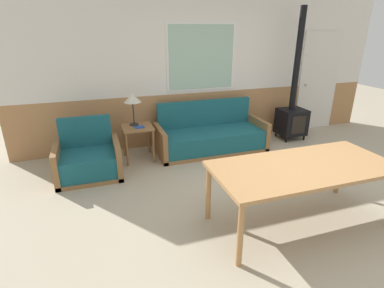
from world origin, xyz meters
name	(u,v)px	position (x,y,z in m)	size (l,w,h in m)	color
ground_plane	(284,207)	(0.00, 0.00, 0.00)	(16.00, 16.00, 0.00)	#B2A58C
wall_back	(210,71)	(-0.01, 2.63, 1.36)	(7.20, 0.09, 2.70)	#AD7A4C
couch	(210,137)	(-0.19, 2.07, 0.25)	(1.96, 0.82, 0.86)	olive
armchair	(89,160)	(-2.31, 1.69, 0.25)	(0.93, 0.75, 0.85)	olive
side_table	(138,132)	(-1.50, 2.07, 0.48)	(0.50, 0.50, 0.59)	olive
table_lamp	(132,99)	(-1.54, 2.16, 1.03)	(0.28, 0.28, 0.53)	#262628
book_stack	(139,127)	(-1.48, 1.99, 0.60)	(0.16, 0.13, 0.02)	#234799
dining_table	(303,171)	(-0.06, -0.31, 0.66)	(2.01, 0.92, 0.73)	#B27F4C
wood_stove	(292,111)	(1.58, 2.14, 0.56)	(0.51, 0.47, 2.48)	black
entry_door	(318,82)	(2.47, 2.57, 1.03)	(0.95, 0.09, 2.06)	silver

